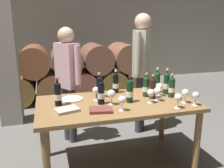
{
  "coord_description": "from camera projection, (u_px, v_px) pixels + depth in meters",
  "views": [
    {
      "loc": [
        -0.71,
        -2.32,
        1.6
      ],
      "look_at": [
        0.0,
        0.2,
        0.91
      ],
      "focal_mm": 37.81,
      "sensor_mm": 36.0,
      "label": 1
    }
  ],
  "objects": [
    {
      "name": "leather_ledger",
      "position": [
        101.0,
        110.0,
        2.29
      ],
      "size": [
        0.24,
        0.19,
        0.03
      ],
      "primitive_type": "cube",
      "rotation": [
        0.0,
        0.0,
        -0.16
      ],
      "color": "brown",
      "rests_on": "dining_table"
    },
    {
      "name": "wine_glass_2",
      "position": [
        178.0,
        98.0,
        2.34
      ],
      "size": [
        0.08,
        0.08,
        0.15
      ],
      "color": "white",
      "rests_on": "dining_table"
    },
    {
      "name": "wine_bottle_7",
      "position": [
        153.0,
        88.0,
        2.65
      ],
      "size": [
        0.07,
        0.07,
        0.28
      ],
      "color": "black",
      "rests_on": "dining_table"
    },
    {
      "name": "taster_seated_left",
      "position": [
        68.0,
        76.0,
        3.07
      ],
      "size": [
        0.32,
        0.43,
        1.54
      ],
      "color": "#383842",
      "rests_on": "ground_plane"
    },
    {
      "name": "wine_bottle_6",
      "position": [
        101.0,
        92.0,
        2.47
      ],
      "size": [
        0.07,
        0.07,
        0.29
      ],
      "color": "black",
      "rests_on": "dining_table"
    },
    {
      "name": "barrel_stack",
      "position": [
        82.0,
        73.0,
        5.03
      ],
      "size": [
        3.12,
        0.9,
        1.15
      ],
      "color": "olive",
      "rests_on": "ground_plane"
    },
    {
      "name": "wine_glass_5",
      "position": [
        151.0,
        93.0,
        2.5
      ],
      "size": [
        0.08,
        0.08,
        0.15
      ],
      "color": "white",
      "rests_on": "dining_table"
    },
    {
      "name": "wine_bottle_1",
      "position": [
        172.0,
        87.0,
        2.69
      ],
      "size": [
        0.07,
        0.07,
        0.27
      ],
      "color": "#19381E",
      "rests_on": "dining_table"
    },
    {
      "name": "wine_glass_1",
      "position": [
        122.0,
        100.0,
        2.28
      ],
      "size": [
        0.08,
        0.08,
        0.15
      ],
      "color": "white",
      "rests_on": "dining_table"
    },
    {
      "name": "ground_plane",
      "position": [
        117.0,
        163.0,
        2.75
      ],
      "size": [
        14.0,
        14.0,
        0.0
      ],
      "primitive_type": "plane",
      "color": "#66635E"
    },
    {
      "name": "wine_glass_3",
      "position": [
        158.0,
        91.0,
        2.56
      ],
      "size": [
        0.08,
        0.08,
        0.16
      ],
      "color": "white",
      "rests_on": "dining_table"
    },
    {
      "name": "dining_table",
      "position": [
        117.0,
        110.0,
        2.58
      ],
      "size": [
        1.7,
        0.9,
        0.76
      ],
      "color": "olive",
      "rests_on": "ground_plane"
    },
    {
      "name": "wine_bottle_9",
      "position": [
        130.0,
        91.0,
        2.52
      ],
      "size": [
        0.07,
        0.07,
        0.3
      ],
      "color": "black",
      "rests_on": "dining_table"
    },
    {
      "name": "wine_glass_7",
      "position": [
        160.0,
        87.0,
        2.74
      ],
      "size": [
        0.08,
        0.08,
        0.15
      ],
      "color": "white",
      "rests_on": "dining_table"
    },
    {
      "name": "tasting_notebook",
      "position": [
        67.0,
        110.0,
        2.29
      ],
      "size": [
        0.26,
        0.21,
        0.03
      ],
      "primitive_type": "cube",
      "rotation": [
        0.0,
        0.0,
        0.28
      ],
      "color": "#B2A893",
      "rests_on": "dining_table"
    },
    {
      "name": "wine_bottle_3",
      "position": [
        116.0,
        83.0,
        2.86
      ],
      "size": [
        0.07,
        0.07,
        0.28
      ],
      "color": "black",
      "rests_on": "dining_table"
    },
    {
      "name": "wine_glass_0",
      "position": [
        185.0,
        93.0,
        2.5
      ],
      "size": [
        0.08,
        0.08,
        0.15
      ],
      "color": "white",
      "rests_on": "dining_table"
    },
    {
      "name": "cellar_back_wall",
      "position": [
        72.0,
        29.0,
        6.3
      ],
      "size": [
        10.0,
        0.24,
        2.8
      ],
      "primitive_type": "cube",
      "color": "gray",
      "rests_on": "ground_plane"
    },
    {
      "name": "stone_pillar",
      "position": [
        5.0,
        42.0,
        3.57
      ],
      "size": [
        0.32,
        0.32,
        2.6
      ],
      "primitive_type": "cube",
      "color": "gray",
      "rests_on": "ground_plane"
    },
    {
      "name": "wine_bottle_4",
      "position": [
        167.0,
        83.0,
        2.82
      ],
      "size": [
        0.07,
        0.07,
        0.31
      ],
      "color": "#19381E",
      "rests_on": "dining_table"
    },
    {
      "name": "wine_glass_4",
      "position": [
        196.0,
        96.0,
        2.43
      ],
      "size": [
        0.07,
        0.07,
        0.15
      ],
      "color": "white",
      "rests_on": "dining_table"
    },
    {
      "name": "wine_bottle_0",
      "position": [
        99.0,
        87.0,
        2.68
      ],
      "size": [
        0.07,
        0.07,
        0.29
      ],
      "color": "black",
      "rests_on": "dining_table"
    },
    {
      "name": "wine_bottle_2",
      "position": [
        58.0,
        94.0,
        2.42
      ],
      "size": [
        0.07,
        0.07,
        0.29
      ],
      "color": "black",
      "rests_on": "dining_table"
    },
    {
      "name": "wine_glass_8",
      "position": [
        111.0,
        94.0,
        2.44
      ],
      "size": [
        0.09,
        0.09,
        0.16
      ],
      "color": "white",
      "rests_on": "dining_table"
    },
    {
      "name": "serving_plate",
      "position": [
        72.0,
        99.0,
        2.63
      ],
      "size": [
        0.24,
        0.24,
        0.01
      ],
      "primitive_type": "cylinder",
      "color": "white",
      "rests_on": "dining_table"
    },
    {
      "name": "sommelier_presenting",
      "position": [
        142.0,
        62.0,
        3.34
      ],
      "size": [
        0.34,
        0.41,
        1.72
      ],
      "color": "#383842",
      "rests_on": "ground_plane"
    },
    {
      "name": "wine_bottle_8",
      "position": [
        157.0,
        82.0,
        2.86
      ],
      "size": [
        0.07,
        0.07,
        0.31
      ],
      "color": "#19381E",
      "rests_on": "dining_table"
    },
    {
      "name": "wine_glass_6",
      "position": [
        96.0,
        91.0,
        2.59
      ],
      "size": [
        0.08,
        0.08,
        0.15
      ],
      "color": "white",
      "rests_on": "dining_table"
    },
    {
      "name": "wine_bottle_5",
      "position": [
        146.0,
        86.0,
        2.72
      ],
      "size": [
        0.07,
        0.07,
        0.28
      ],
      "color": "#19381E",
      "rests_on": "dining_table"
    }
  ]
}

